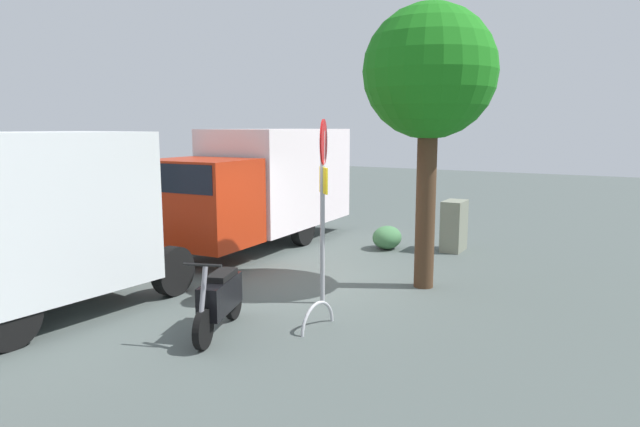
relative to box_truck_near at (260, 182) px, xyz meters
name	(u,v)px	position (x,y,z in m)	size (l,w,h in m)	color
ground_plane	(311,284)	(2.42, 2.99, -1.64)	(60.00, 60.00, 0.00)	#48514E
box_truck_near	(260,182)	(0.00, 0.00, 0.00)	(8.05, 2.64, 2.99)	black
motorcycle	(220,298)	(5.30, 3.17, -1.12)	(1.73, 0.82, 1.20)	black
stop_sign	(323,182)	(3.33, 3.81, 0.48)	(0.71, 0.33, 3.17)	#9E9EA3
street_tree	(429,76)	(1.48, 4.96, 2.32)	(2.44, 2.44, 5.26)	#47301E
utility_cabinet	(454,226)	(-1.92, 4.49, -1.01)	(0.80, 0.48, 1.25)	gray
bike_rack_hoop	(318,328)	(4.44, 4.36, -1.64)	(0.85, 0.85, 0.05)	#B7B7BC
shrub_near_sign	(387,237)	(-1.27, 2.99, -1.35)	(0.86, 0.70, 0.58)	#417646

